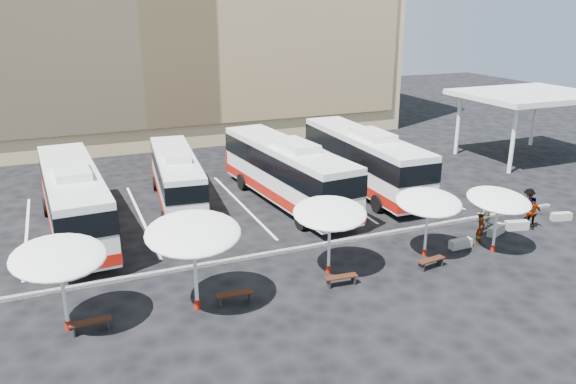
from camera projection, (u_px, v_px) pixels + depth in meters
name	position (u px, v px, depth m)	size (l,w,h in m)	color
ground	(293.00, 256.00, 27.19)	(120.00, 120.00, 0.00)	black
service_canopy	(529.00, 96.00, 43.16)	(10.00, 8.00, 5.20)	white
curb_divider	(289.00, 250.00, 27.61)	(34.00, 0.25, 0.15)	black
bay_lines	(241.00, 204.00, 34.20)	(24.15, 12.00, 0.01)	white
bus_0	(74.00, 198.00, 29.20)	(3.37, 12.53, 3.94)	white
bus_1	(177.00, 176.00, 33.80)	(3.33, 10.91, 3.41)	white
bus_2	(286.00, 170.00, 33.83)	(3.92, 13.01, 4.06)	white
bus_3	(363.00, 158.00, 36.46)	(3.16, 12.87, 4.07)	white
sunshade_0	(59.00, 257.00, 20.02)	(4.08, 4.11, 3.51)	white
sunshade_1	(193.00, 233.00, 21.35)	(4.23, 4.27, 3.86)	white
sunshade_2	(330.00, 213.00, 24.48)	(4.16, 4.19, 3.41)	white
sunshade_3	(429.00, 202.00, 26.27)	(3.86, 3.89, 3.24)	white
sunshade_4	(499.00, 200.00, 26.76)	(3.13, 3.17, 3.16)	white
wood_bench_0	(91.00, 323.00, 20.74)	(1.51, 0.41, 0.46)	black
wood_bench_1	(235.00, 295.00, 22.72)	(1.55, 0.54, 0.47)	black
wood_bench_2	(341.00, 278.00, 24.19)	(1.48, 0.51, 0.44)	black
wood_bench_3	(431.00, 261.00, 25.81)	(1.48, 0.58, 0.44)	black
conc_bench_0	(461.00, 244.00, 27.99)	(1.21, 0.40, 0.45)	gray
conc_bench_1	(496.00, 230.00, 29.64)	(1.26, 0.42, 0.47)	gray
conc_bench_2	(517.00, 225.00, 30.30)	(1.26, 0.42, 0.47)	gray
conc_bench_3	(561.00, 216.00, 31.63)	(1.15, 0.38, 0.43)	gray
passenger_0	(480.00, 229.00, 28.37)	(0.58, 0.38, 1.59)	black
passenger_1	(485.00, 215.00, 30.07)	(0.84, 0.65, 1.72)	black
passenger_2	(531.00, 213.00, 30.25)	(1.04, 0.43, 1.77)	black
passenger_3	(528.00, 204.00, 31.73)	(1.13, 0.65, 1.75)	black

